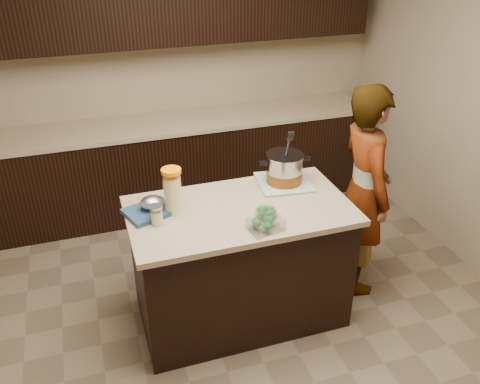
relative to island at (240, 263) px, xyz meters
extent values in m
plane|color=brown|center=(0.00, 0.00, -0.45)|extent=(4.00, 4.00, 0.00)
cube|color=tan|center=(0.00, 2.00, 0.90)|extent=(4.00, 0.04, 2.70)
cube|color=black|center=(0.00, 1.70, -0.02)|extent=(3.60, 0.60, 0.86)
cube|color=tan|center=(0.00, 1.70, 0.43)|extent=(3.60, 0.63, 0.04)
cube|color=black|center=(0.00, 0.00, -0.02)|extent=(1.40, 0.75, 0.86)
cube|color=tan|center=(0.00, 0.00, 0.43)|extent=(1.46, 0.81, 0.04)
cube|color=#588261|center=(0.40, 0.22, 0.46)|extent=(0.40, 0.40, 0.02)
cylinder|color=#B7B7BC|center=(0.40, 0.22, 0.57)|extent=(0.27, 0.27, 0.20)
cylinder|color=brown|center=(0.40, 0.22, 0.51)|extent=(0.27, 0.27, 0.08)
cylinder|color=#B7B7BC|center=(0.40, 0.22, 0.67)|extent=(0.29, 0.29, 0.01)
cube|color=black|center=(0.25, 0.24, 0.63)|extent=(0.06, 0.04, 0.03)
cube|color=black|center=(0.56, 0.21, 0.63)|extent=(0.06, 0.04, 0.03)
cylinder|color=black|center=(0.40, 0.20, 0.73)|extent=(0.03, 0.11, 0.24)
cylinder|color=#DFD188|center=(-0.42, 0.09, 0.57)|extent=(0.14, 0.14, 0.25)
cylinder|color=white|center=(-0.42, 0.09, 0.59)|extent=(0.15, 0.15, 0.28)
cylinder|color=orange|center=(-0.42, 0.09, 0.74)|extent=(0.16, 0.16, 0.02)
cylinder|color=#DFD188|center=(-0.55, -0.02, 0.49)|extent=(0.08, 0.08, 0.09)
cylinder|color=white|center=(-0.55, -0.02, 0.51)|extent=(0.09, 0.09, 0.12)
cylinder|color=silver|center=(-0.55, -0.02, 0.57)|extent=(0.09, 0.09, 0.02)
cylinder|color=silver|center=(0.12, -0.16, 0.48)|extent=(0.15, 0.15, 0.06)
cylinder|color=silver|center=(0.13, -0.15, 0.48)|extent=(0.15, 0.15, 0.06)
cube|color=silver|center=(0.07, -0.29, 0.48)|extent=(0.23, 0.18, 0.07)
cube|color=navy|center=(-0.57, 0.12, 0.46)|extent=(0.36, 0.33, 0.03)
ellipsoid|color=silver|center=(-0.55, 0.12, 0.52)|extent=(0.15, 0.13, 0.08)
imported|color=gray|center=(0.98, 0.09, 0.36)|extent=(0.45, 0.63, 1.62)
camera|label=1|loc=(-0.89, -2.70, 2.14)|focal=38.00mm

